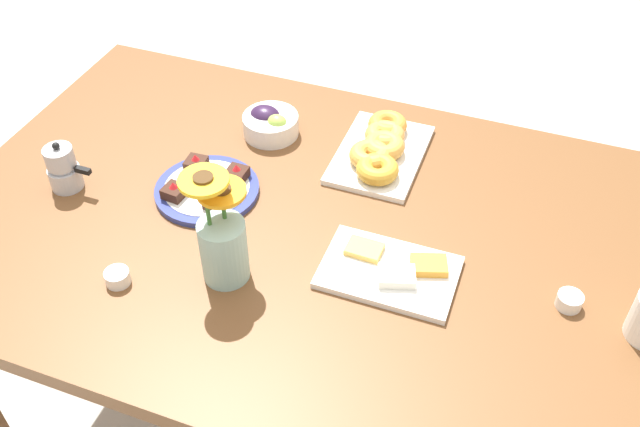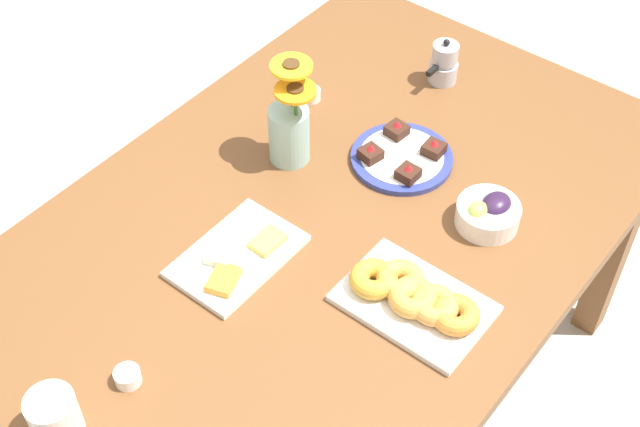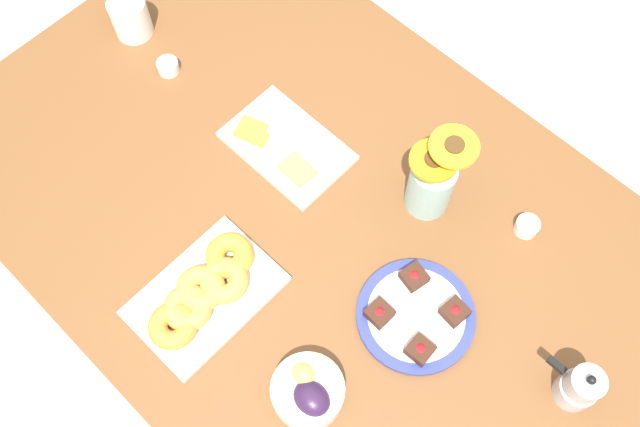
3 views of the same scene
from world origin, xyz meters
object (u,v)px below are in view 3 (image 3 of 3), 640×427
Objects in this scene: grape_bowl at (308,392)px; jam_cup_berry at (168,66)px; dining_table at (320,238)px; croissant_platter at (204,292)px; moka_pot at (579,387)px; dessert_plate at (416,315)px; flower_vase at (432,182)px; jam_cup_honey at (527,226)px; coffee_mug at (130,17)px; cheese_platter at (285,145)px.

jam_cup_berry is (0.73, -0.30, -0.01)m from grape_bowl.
croissant_platter is (0.05, 0.27, 0.11)m from dining_table.
moka_pot reaches higher than jam_cup_berry.
croissant_platter is 2.42× the size of moka_pot.
dessert_plate is (-0.32, -0.25, -0.01)m from croissant_platter.
croissant_platter is 0.49m from flower_vase.
moka_pot is (-0.34, -0.33, 0.02)m from grape_bowl.
jam_cup_berry is at bearing 16.44° from jam_cup_honey.
grape_bowl reaches higher than jam_cup_berry.
moka_pot reaches higher than coffee_mug.
dessert_plate reaches higher than jam_cup_berry.
croissant_platter and dessert_plate have the same top height.
cheese_platter is 0.36m from croissant_platter.
coffee_mug is 0.68m from croissant_platter.
croissant_platter is at bearing 110.14° from cheese_platter.
grape_bowl is 0.46× the size of croissant_platter.
moka_pot is at bearing -151.35° from croissant_platter.
flower_vase is (-0.17, -0.45, 0.06)m from croissant_platter.
flower_vase is at bearing -111.14° from croissant_platter.
flower_vase is at bearing -170.45° from coffee_mug.
dessert_plate is (-0.77, 0.05, -0.00)m from jam_cup_berry.
jam_cup_berry reaches higher than dining_table.
grape_bowl is 0.54× the size of flower_vase.
dessert_plate reaches higher than cheese_platter.
jam_cup_honey is 0.22m from flower_vase.
moka_pot is at bearing -173.00° from dining_table.
dessert_plate is 1.91× the size of moka_pot.
croissant_platter reaches higher than jam_cup_berry.
cheese_platter is 1.14× the size of dessert_plate.
cheese_platter is at bearing 20.10° from flower_vase.
jam_cup_berry is at bearing 6.78° from cheese_platter.
dessert_plate is at bearing -100.23° from grape_bowl.
dining_table is 0.28m from flower_vase.
flower_vase is (-0.30, -0.11, 0.07)m from cheese_platter.
jam_cup_honey is (-0.96, -0.22, -0.03)m from coffee_mug.
jam_cup_honey is at bearing -98.98° from grape_bowl.
cheese_platter is at bearing -173.22° from jam_cup_berry.
moka_pot is (-1.21, -0.02, 0.00)m from coffee_mug.
croissant_platter is 0.40m from dessert_plate.
moka_pot reaches higher than cheese_platter.
moka_pot is (-0.57, -0.07, 0.13)m from dining_table.
dining_table is at bearing 176.04° from jam_cup_berry.
cheese_platter is 0.90× the size of croissant_platter.
jam_cup_honey is (-0.36, -0.54, -0.01)m from croissant_platter.
jam_cup_berry is at bearing -3.89° from dessert_plate.
flower_vase is (0.18, 0.09, 0.07)m from jam_cup_honey.
jam_cup_honey is at bearing -138.39° from dining_table.
jam_cup_honey is 1.00× the size of jam_cup_berry.
coffee_mug is (0.65, -0.05, 0.13)m from dining_table.
cheese_platter is 0.33m from flower_vase.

